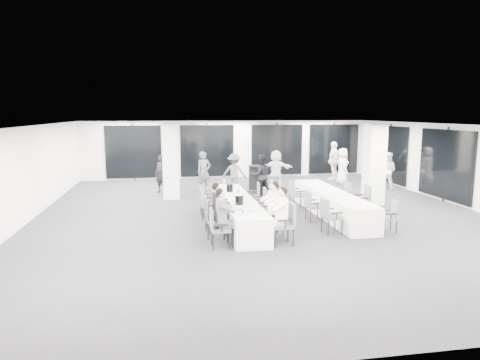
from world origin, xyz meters
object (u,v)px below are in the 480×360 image
(chair_side_left_mid, at_px, (312,204))
(standing_guest_f, at_px, (276,166))
(chair_main_left_second, at_px, (213,217))
(standing_guest_a, at_px, (204,169))
(chair_side_left_far, at_px, (295,193))
(standing_guest_h, at_px, (387,168))
(chair_main_right_near, at_px, (286,221))
(standing_guest_c, at_px, (234,170))
(standing_guest_d, at_px, (334,158))
(banquet_table_main, at_px, (238,211))
(chair_main_left_far, at_px, (204,198))
(chair_side_right_near, at_px, (390,215))
(chair_side_left_near, at_px, (329,214))
(chair_main_left_fourth, at_px, (207,202))
(standing_guest_g, at_px, (161,171))
(chair_main_right_fourth, at_px, (261,201))
(ice_bucket_near, at_px, (239,200))
(chair_side_right_mid, at_px, (363,199))
(cocktail_table, at_px, (258,180))
(chair_main_left_mid, at_px, (210,210))
(chair_main_left_near, at_px, (217,226))
(chair_main_right_second, at_px, (277,217))
(chair_side_right_far, at_px, (344,194))
(chair_main_right_mid, at_px, (267,207))
(standing_guest_b, at_px, (261,172))
(ice_bucket_far, at_px, (230,188))
(chair_main_right_far, at_px, (254,195))
(banquet_table_side, at_px, (331,204))
(standing_guest_e, at_px, (342,164))

(chair_side_left_mid, relative_size, standing_guest_f, 0.49)
(chair_main_left_second, bearing_deg, standing_guest_a, -171.44)
(chair_side_left_far, distance_m, standing_guest_h, 5.78)
(chair_main_left_second, relative_size, standing_guest_a, 0.53)
(chair_main_right_near, xyz_separation_m, standing_guest_c, (-0.10, 7.48, 0.28))
(standing_guest_d, bearing_deg, standing_guest_f, -16.83)
(banquet_table_main, bearing_deg, chair_main_left_second, -124.01)
(chair_main_left_far, xyz_separation_m, chair_side_right_near, (4.72, -3.05, -0.01))
(chair_side_left_near, bearing_deg, standing_guest_c, -172.76)
(chair_main_left_far, bearing_deg, chair_side_left_near, 53.15)
(chair_main_left_fourth, relative_size, standing_guest_g, 0.53)
(chair_side_left_mid, height_order, standing_guest_a, standing_guest_a)
(chair_side_right_near, bearing_deg, chair_side_left_mid, 52.02)
(chair_main_right_fourth, distance_m, ice_bucket_near, 1.77)
(chair_side_right_mid, distance_m, standing_guest_g, 8.03)
(cocktail_table, xyz_separation_m, chair_main_left_second, (-2.36, -5.63, -0.02))
(chair_main_right_fourth, distance_m, chair_side_right_mid, 3.12)
(standing_guest_d, distance_m, standing_guest_g, 8.38)
(banquet_table_main, distance_m, chair_main_left_fourth, 1.08)
(chair_main_left_mid, xyz_separation_m, standing_guest_c, (1.57, 5.75, 0.34))
(chair_main_left_mid, height_order, chair_side_right_mid, chair_side_right_mid)
(chair_side_right_near, bearing_deg, standing_guest_c, 29.60)
(chair_main_left_near, relative_size, chair_main_right_second, 1.09)
(chair_main_left_far, height_order, chair_side_right_far, chair_main_left_far)
(chair_main_left_near, bearing_deg, cocktail_table, 160.48)
(chair_side_right_mid, bearing_deg, chair_main_right_mid, 103.40)
(chair_side_left_far, bearing_deg, standing_guest_b, -169.60)
(standing_guest_a, bearing_deg, chair_main_left_near, -115.54)
(standing_guest_a, distance_m, ice_bucket_near, 6.14)
(standing_guest_a, distance_m, standing_guest_d, 6.74)
(chair_main_right_second, bearing_deg, standing_guest_b, -17.88)
(chair_main_left_near, relative_size, chair_main_left_second, 0.97)
(standing_guest_h, bearing_deg, ice_bucket_far, 71.73)
(chair_main_right_far, bearing_deg, chair_main_right_second, -172.68)
(chair_main_right_second, relative_size, standing_guest_h, 0.49)
(standing_guest_g, bearing_deg, standing_guest_a, 36.60)
(chair_side_right_near, xyz_separation_m, ice_bucket_far, (-3.96, 2.66, 0.38))
(banquet_table_side, xyz_separation_m, chair_main_right_second, (-2.24, -1.84, 0.12))
(chair_main_left_second, bearing_deg, ice_bucket_far, 173.17)
(chair_main_left_fourth, distance_m, standing_guest_h, 8.93)
(chair_main_right_fourth, relative_size, chair_side_right_mid, 0.90)
(standing_guest_a, distance_m, standing_guest_c, 1.26)
(ice_bucket_near, bearing_deg, chair_side_right_far, 29.44)
(ice_bucket_far, bearing_deg, banquet_table_main, -86.35)
(chair_main_right_fourth, xyz_separation_m, ice_bucket_far, (-0.90, 0.41, 0.35))
(chair_side_right_far, relative_size, standing_guest_c, 0.51)
(chair_main_left_fourth, distance_m, chair_main_right_second, 2.58)
(chair_main_left_fourth, xyz_separation_m, standing_guest_b, (2.41, 3.43, 0.38))
(chair_main_left_fourth, height_order, standing_guest_e, standing_guest_e)
(chair_side_left_mid, bearing_deg, chair_side_right_near, 44.13)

